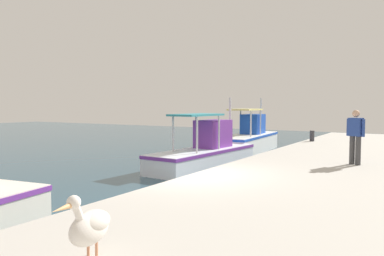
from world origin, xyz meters
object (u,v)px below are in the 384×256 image
at_px(fishing_boat_third, 205,152).
at_px(pelican, 90,225).
at_px(fishing_boat_fourth, 249,139).
at_px(fisherman_standing, 355,135).
at_px(mooring_bollard_second, 312,136).

relative_size(fishing_boat_third, pelican, 6.40).
height_order(fishing_boat_fourth, fisherman_standing, fishing_boat_fourth).
bearing_deg(mooring_bollard_second, fishing_boat_fourth, 86.19).
relative_size(fishing_boat_third, mooring_bollard_second, 11.51).
bearing_deg(fishing_boat_fourth, fisherman_standing, -137.77).
distance_m(fisherman_standing, mooring_bollard_second, 7.62).
bearing_deg(fishing_boat_third, fishing_boat_fourth, 4.44).
height_order(pelican, fisherman_standing, fisherman_standing).
height_order(fishing_boat_third, mooring_bollard_second, fishing_boat_third).
relative_size(fishing_boat_third, fishing_boat_fourth, 0.97).
distance_m(pelican, mooring_bollard_second, 16.31).
distance_m(fishing_boat_third, fishing_boat_fourth, 5.80).
height_order(fisherman_standing, mooring_bollard_second, fisherman_standing).
distance_m(fishing_boat_third, pelican, 11.63).
bearing_deg(fisherman_standing, fishing_boat_fourth, 42.23).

